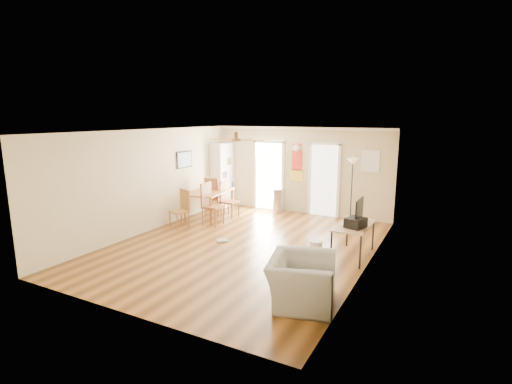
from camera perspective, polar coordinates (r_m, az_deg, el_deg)
The scene contains 29 objects.
floor at distance 8.88m, azimuth -1.82°, elevation -7.97°, with size 7.00×7.00×0.00m, color brown.
ceiling at distance 8.39m, azimuth -1.93°, elevation 9.04°, with size 5.50×7.00×0.00m, color silver, non-canonical shape.
wall_back at distance 11.67m, azimuth 6.64°, elevation 3.18°, with size 5.50×0.04×2.60m, color beige, non-canonical shape.
wall_front at distance 5.84m, azimuth -19.13°, elevation -5.50°, with size 5.50×0.04×2.60m, color beige, non-canonical shape.
wall_left at distance 10.16m, azimuth -15.50°, elevation 1.65°, with size 0.04×7.00×2.60m, color beige, non-canonical shape.
wall_right at distance 7.60m, azimuth 16.50°, elevation -1.55°, with size 0.04×7.00×2.60m, color beige, non-canonical shape.
crown_molding at distance 8.39m, azimuth -1.93°, elevation 8.77°, with size 5.50×7.00×0.08m, color white, non-canonical shape.
kitchen_doorway at distance 12.11m, azimuth 1.95°, elevation 2.34°, with size 0.90×0.10×2.10m, color white, non-canonical shape.
bathroom_doorway at distance 11.45m, azimuth 10.09°, elevation 1.66°, with size 0.80×0.10×2.10m, color white, non-canonical shape.
wall_decal at distance 11.66m, azimuth 6.06°, elevation 4.43°, with size 0.46×0.03×1.10m, color red.
ac_grille at distance 11.03m, azimuth 16.64°, elevation 4.42°, with size 0.50×0.04×0.60m, color white.
framed_poster at distance 11.14m, azimuth -10.59°, elevation 4.76°, with size 0.04×0.66×0.48m, color black.
ceiling_fan at distance 8.14m, azimuth -2.97°, elevation 7.77°, with size 1.24×1.24×0.20m, color #593819, non-canonical shape.
bookshelf at distance 12.50m, azimuth -4.88°, elevation 2.52°, with size 0.41×0.93×2.07m, color silver, non-canonical shape.
dining_table at distance 11.32m, azimuth -6.89°, elevation -1.76°, with size 0.93×1.56×0.78m, color #A26934, non-canonical shape.
dining_chair_right_a at distance 11.19m, azimuth -3.89°, elevation -1.18°, with size 0.43×0.43×1.04m, color brown, non-canonical shape.
dining_chair_right_b at distance 10.46m, azimuth -6.43°, elevation -1.83°, with size 0.47×0.47×1.14m, color #9A6131, non-canonical shape.
dining_chair_near at distance 10.33m, azimuth -11.36°, elevation -2.53°, with size 0.41×0.41×1.00m, color #AB7B37, non-canonical shape.
dining_chair_far at distance 11.62m, azimuth -6.08°, elevation -0.55°, with size 0.46×0.46×1.12m, color #AA6337, non-canonical shape.
trash_can at distance 11.78m, azimuth 3.34°, elevation -1.26°, with size 0.35×0.35×0.75m, color #A9AAAC.
torchiere_lamp at distance 10.93m, azimuth 14.00°, elevation 0.22°, with size 0.34×0.34×1.79m, color black, non-canonical shape.
computer_desk at distance 8.37m, azimuth 14.24°, elevation -7.00°, with size 0.65×1.31×0.70m, color tan, non-canonical shape.
imac at distance 8.16m, azimuth 15.09°, elevation -2.91°, with size 0.08×0.60×0.56m, color black, non-canonical shape.
keyboard at distance 8.28m, azimuth 13.16°, elevation -4.55°, with size 0.12×0.37×0.01m, color white.
printer at distance 8.03m, azimuth 14.58°, elevation -4.43°, with size 0.33×0.39×0.20m, color black.
orange_bottle at distance 8.83m, azimuth 14.87°, elevation -2.84°, with size 0.09×0.09×0.26m, color orange.
wastebasket_a at distance 8.36m, azimuth 8.89°, elevation -8.21°, with size 0.27×0.27×0.32m, color white.
floor_cloth at distance 9.19m, azimuth -5.08°, elevation -7.22°, with size 0.25×0.20×0.04m, color gray.
armchair at distance 6.24m, azimuth 6.79°, elevation -12.92°, with size 1.15×1.00×0.75m, color #9F9F9A.
Camera 1 is at (4.14, -7.29, 2.92)m, focal length 26.93 mm.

